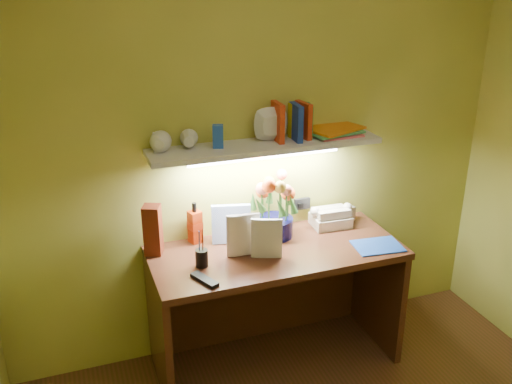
% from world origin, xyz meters
% --- Properties ---
extents(desk, '(1.40, 0.60, 0.75)m').
position_xyz_m(desk, '(0.00, 1.20, 0.38)').
color(desk, '#3B2010').
rests_on(desk, ground).
extents(flower_bouquet, '(0.30, 0.30, 0.38)m').
position_xyz_m(flower_bouquet, '(0.05, 1.37, 0.94)').
color(flower_bouquet, '#080938').
rests_on(flower_bouquet, desk).
extents(telephone, '(0.23, 0.18, 0.13)m').
position_xyz_m(telephone, '(0.42, 1.38, 0.82)').
color(telephone, white).
rests_on(telephone, desk).
extents(desk_clock, '(0.10, 0.06, 0.09)m').
position_xyz_m(desk_clock, '(0.55, 1.41, 0.79)').
color(desk_clock, '#B9B9BE').
rests_on(desk_clock, desk).
extents(whisky_bottle, '(0.08, 0.08, 0.24)m').
position_xyz_m(whisky_bottle, '(-0.40, 1.44, 0.87)').
color(whisky_bottle, '#A62806').
rests_on(whisky_bottle, desk).
extents(whisky_box, '(0.12, 0.12, 0.28)m').
position_xyz_m(whisky_box, '(-0.64, 1.39, 0.89)').
color(whisky_box, '#5E1E0E').
rests_on(whisky_box, desk).
extents(pen_cup, '(0.07, 0.07, 0.16)m').
position_xyz_m(pen_cup, '(-0.44, 1.16, 0.83)').
color(pen_cup, black).
rests_on(pen_cup, desk).
extents(art_card, '(0.22, 0.10, 0.22)m').
position_xyz_m(art_card, '(-0.21, 1.38, 0.86)').
color(art_card, white).
rests_on(art_card, desk).
extents(tv_remote, '(0.12, 0.18, 0.02)m').
position_xyz_m(tv_remote, '(-0.46, 1.01, 0.76)').
color(tv_remote, black).
rests_on(tv_remote, desk).
extents(blue_folder, '(0.28, 0.22, 0.01)m').
position_xyz_m(blue_folder, '(0.55, 1.04, 0.75)').
color(blue_folder, blue).
rests_on(blue_folder, desk).
extents(desk_book_a, '(0.18, 0.05, 0.24)m').
position_xyz_m(desk_book_a, '(-0.28, 1.21, 0.87)').
color(desk_book_a, white).
rests_on(desk_book_a, desk).
extents(desk_book_b, '(0.16, 0.08, 0.23)m').
position_xyz_m(desk_book_b, '(-0.16, 1.16, 0.86)').
color(desk_book_b, silver).
rests_on(desk_book_b, desk).
extents(wall_shelf, '(1.30, 0.32, 0.24)m').
position_xyz_m(wall_shelf, '(0.02, 1.38, 1.34)').
color(wall_shelf, silver).
rests_on(wall_shelf, ground).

